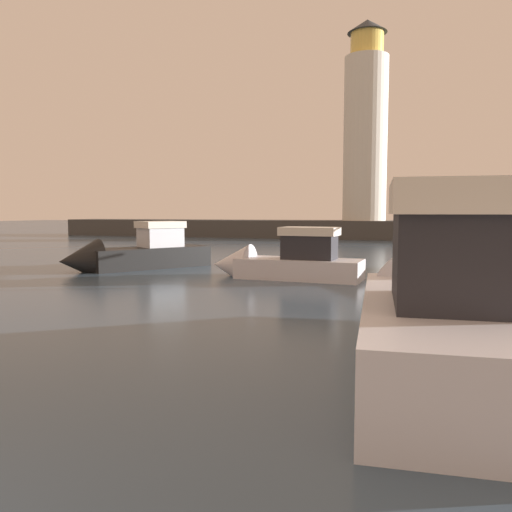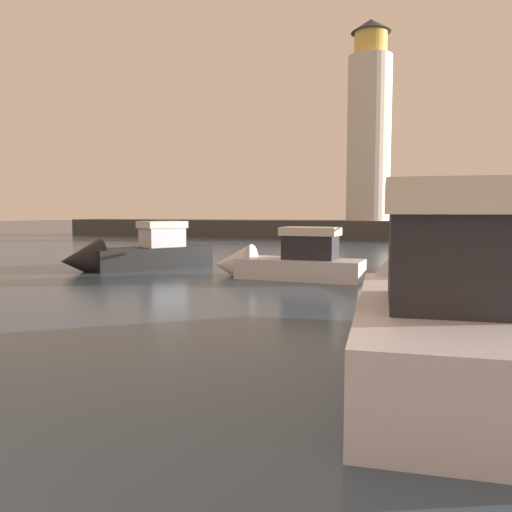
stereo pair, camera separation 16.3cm
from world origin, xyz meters
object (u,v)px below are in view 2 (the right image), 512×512
at_px(lighthouse, 369,127).
at_px(motorboat_2, 433,305).
at_px(motorboat_1, 133,254).
at_px(motorboat_3, 279,262).

distance_m(lighthouse, motorboat_2, 42.02).
height_order(motorboat_1, motorboat_2, motorboat_2).
distance_m(motorboat_1, motorboat_3, 7.38).
distance_m(lighthouse, motorboat_3, 32.53).
xyz_separation_m(motorboat_2, motorboat_3, (-5.62, 9.60, -0.28)).
relative_size(lighthouse, motorboat_1, 2.77).
distance_m(motorboat_2, motorboat_3, 11.13).
relative_size(motorboat_2, motorboat_3, 1.38).
distance_m(lighthouse, motorboat_1, 32.43).
relative_size(lighthouse, motorboat_2, 2.19).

